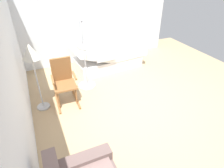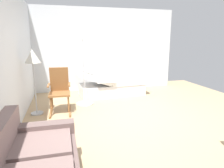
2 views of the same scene
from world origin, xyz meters
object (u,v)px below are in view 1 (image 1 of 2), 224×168
at_px(iv_pole, 86,77).
at_px(rocking_chair, 64,82).
at_px(hospital_bed, 108,58).
at_px(floor_lamp, 31,56).

bearing_deg(iv_pole, rocking_chair, 122.93).
height_order(hospital_bed, rocking_chair, rocking_chair).
height_order(hospital_bed, floor_lamp, floor_lamp).
height_order(hospital_bed, iv_pole, iv_pole).
distance_m(floor_lamp, iv_pole, 1.58).
xyz_separation_m(rocking_chair, floor_lamp, (-0.05, 0.53, 0.72)).
xyz_separation_m(hospital_bed, rocking_chair, (-1.16, 1.55, 0.21)).
bearing_deg(iv_pole, floor_lamp, 111.28).
bearing_deg(floor_lamp, rocking_chair, -85.11).
distance_m(rocking_chair, iv_pole, 0.78).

